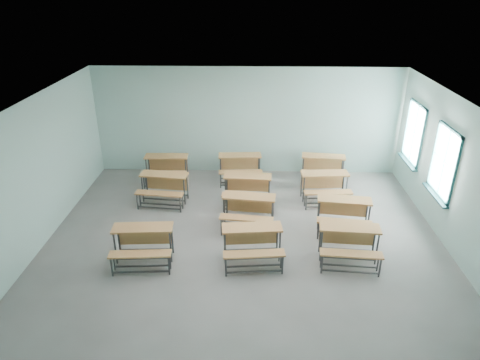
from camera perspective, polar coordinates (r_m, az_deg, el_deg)
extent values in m
cube|color=gray|center=(9.82, 0.53, -8.36)|extent=(9.00, 8.00, 0.02)
cube|color=white|center=(8.47, 0.62, 10.08)|extent=(9.00, 8.00, 0.02)
cube|color=#9EC6BD|center=(12.77, 0.97, 7.84)|extent=(9.00, 0.02, 3.20)
cube|color=#9EC6BD|center=(5.66, -0.36, -17.32)|extent=(9.00, 0.02, 3.20)
cube|color=#9EC6BD|center=(10.17, -25.76, 0.49)|extent=(0.02, 8.00, 3.20)
cube|color=#9EC6BD|center=(10.02, 27.31, -0.18)|extent=(0.02, 8.00, 3.20)
cube|color=#1C4B4E|center=(12.62, 21.62, 2.54)|extent=(0.06, 1.20, 0.06)
cube|color=#1C4B4E|center=(12.16, 22.77, 9.24)|extent=(0.06, 1.20, 0.06)
cube|color=#1C4B4E|center=(11.86, 23.04, 4.90)|extent=(0.06, 0.06, 1.60)
cube|color=#1C4B4E|center=(12.87, 21.38, 6.69)|extent=(0.06, 0.06, 1.60)
cube|color=#1C4B4E|center=(12.37, 22.18, 5.83)|extent=(0.04, 0.04, 1.48)
cube|color=#1C4B4E|center=(12.37, 22.18, 5.83)|extent=(0.04, 1.08, 0.04)
cube|color=#1C4B4E|center=(12.63, 21.40, 2.30)|extent=(0.14, 1.28, 0.04)
cube|color=white|center=(12.37, 22.29, 5.82)|extent=(0.01, 1.08, 1.48)
cube|color=#1C4B4E|center=(10.93, 24.81, -1.55)|extent=(0.06, 1.20, 0.06)
cube|color=#1C4B4E|center=(10.39, 26.34, 6.07)|extent=(0.06, 1.20, 0.06)
cube|color=#1C4B4E|center=(10.15, 26.72, 0.89)|extent=(0.06, 0.06, 1.60)
cube|color=#1C4B4E|center=(11.12, 24.49, 3.33)|extent=(0.06, 0.06, 1.60)
cube|color=#1C4B4E|center=(10.63, 25.55, 2.16)|extent=(0.04, 0.04, 1.48)
cube|color=#1C4B4E|center=(10.63, 25.55, 2.16)|extent=(0.04, 1.08, 0.04)
cube|color=#1C4B4E|center=(10.93, 24.56, -1.83)|extent=(0.14, 1.28, 0.04)
cube|color=white|center=(10.64, 25.68, 2.16)|extent=(0.01, 1.08, 1.48)
cube|color=#A7703C|center=(9.13, -12.86, -6.22)|extent=(1.27, 0.50, 0.04)
cube|color=#A7703C|center=(9.46, -12.49, -7.25)|extent=(1.18, 0.11, 0.43)
cylinder|color=#3A3D3F|center=(9.32, -16.28, -8.77)|extent=(0.04, 0.04, 0.74)
cylinder|color=#3A3D3F|center=(9.11, -9.23, -8.85)|extent=(0.04, 0.04, 0.74)
cylinder|color=#3A3D3F|center=(9.59, -15.86, -7.67)|extent=(0.04, 0.04, 0.74)
cylinder|color=#3A3D3F|center=(9.39, -9.02, -7.71)|extent=(0.04, 0.04, 0.74)
cube|color=#3A3D3F|center=(9.35, -12.64, -10.17)|extent=(1.14, 0.11, 0.03)
cube|color=#3A3D3F|center=(9.62, -12.33, -9.03)|extent=(1.14, 0.11, 0.03)
cube|color=#A7703C|center=(8.89, -13.19, -9.59)|extent=(1.26, 0.35, 0.04)
cylinder|color=#3A3D3F|center=(9.07, -16.75, -11.09)|extent=(0.04, 0.04, 0.43)
cylinder|color=#3A3D3F|center=(8.85, -9.46, -11.22)|extent=(0.04, 0.04, 0.43)
cylinder|color=#3A3D3F|center=(9.22, -16.48, -10.37)|extent=(0.04, 0.04, 0.43)
cylinder|color=#3A3D3F|center=(9.01, -9.32, -10.48)|extent=(0.04, 0.04, 0.43)
cube|color=#3A3D3F|center=(9.02, -13.07, -11.85)|extent=(1.14, 0.11, 0.03)
cube|color=#3A3D3F|center=(9.18, -12.86, -11.11)|extent=(1.14, 0.11, 0.03)
cube|color=#A7703C|center=(8.91, 1.60, -6.35)|extent=(1.28, 0.54, 0.04)
cube|color=#A7703C|center=(9.24, 1.47, -7.40)|extent=(1.18, 0.14, 0.43)
cylinder|color=#3A3D3F|center=(8.96, -2.00, -9.15)|extent=(0.04, 0.04, 0.74)
cylinder|color=#3A3D3F|center=(9.05, 5.31, -8.84)|extent=(0.04, 0.04, 0.74)
cylinder|color=#3A3D3F|center=(9.23, -2.08, -7.99)|extent=(0.04, 0.04, 0.74)
cylinder|color=#3A3D3F|center=(9.33, 5.00, -7.71)|extent=(0.04, 0.04, 0.74)
cube|color=#3A3D3F|center=(9.14, 1.65, -10.38)|extent=(1.14, 0.14, 0.03)
cube|color=#3A3D3F|center=(9.41, 1.46, -9.21)|extent=(1.14, 0.14, 0.03)
cube|color=#A7703C|center=(8.67, 1.89, -9.81)|extent=(1.26, 0.38, 0.04)
cylinder|color=#3A3D3F|center=(8.70, -1.88, -11.59)|extent=(0.04, 0.04, 0.43)
cylinder|color=#3A3D3F|center=(8.80, 5.70, -11.23)|extent=(0.04, 0.04, 0.43)
cylinder|color=#3A3D3F|center=(8.86, -1.93, -10.82)|extent=(0.04, 0.04, 0.43)
cylinder|color=#3A3D3F|center=(8.95, 5.50, -10.49)|extent=(0.04, 0.04, 0.43)
cube|color=#3A3D3F|center=(8.81, 1.92, -12.12)|extent=(1.14, 0.14, 0.03)
cube|color=#3A3D3F|center=(8.96, 1.79, -11.36)|extent=(1.14, 0.14, 0.03)
cube|color=#A7703C|center=(9.20, 14.45, -6.16)|extent=(1.27, 0.51, 0.04)
cube|color=#A7703C|center=(9.52, 14.10, -7.19)|extent=(1.18, 0.11, 0.43)
cylinder|color=#3A3D3F|center=(9.19, 10.77, -8.66)|extent=(0.04, 0.04, 0.74)
cylinder|color=#3A3D3F|center=(9.37, 17.80, -8.81)|extent=(0.04, 0.04, 0.74)
cylinder|color=#3A3D3F|center=(9.47, 10.64, -7.54)|extent=(0.04, 0.04, 0.74)
cylinder|color=#3A3D3F|center=(9.64, 17.45, -7.71)|extent=(0.04, 0.04, 0.74)
cube|color=#3A3D3F|center=(9.41, 14.14, -10.08)|extent=(1.14, 0.12, 0.03)
cube|color=#3A3D3F|center=(9.68, 13.91, -8.95)|extent=(1.14, 0.12, 0.03)
cube|color=#A7703C|center=(8.95, 14.63, -9.50)|extent=(1.26, 0.35, 0.04)
cylinder|color=#3A3D3F|center=(8.93, 10.87, -11.01)|extent=(0.04, 0.04, 0.43)
cylinder|color=#3A3D3F|center=(9.11, 18.15, -11.11)|extent=(0.04, 0.04, 0.43)
cylinder|color=#3A3D3F|center=(9.09, 10.79, -10.28)|extent=(0.04, 0.04, 0.43)
cylinder|color=#3A3D3F|center=(9.27, 17.93, -10.39)|extent=(0.04, 0.04, 0.43)
cube|color=#3A3D3F|center=(9.08, 14.46, -11.75)|extent=(1.14, 0.12, 0.03)
cube|color=#3A3D3F|center=(9.24, 14.30, -11.02)|extent=(1.14, 0.12, 0.03)
cube|color=#A7703C|center=(10.13, 1.23, -2.21)|extent=(1.28, 0.56, 0.04)
cube|color=#A7703C|center=(10.44, 1.35, -3.27)|extent=(1.18, 0.16, 0.43)
cylinder|color=#3A3D3F|center=(10.25, -2.08, -4.34)|extent=(0.04, 0.04, 0.74)
cylinder|color=#3A3D3F|center=(10.12, 4.30, -4.80)|extent=(0.04, 0.04, 0.74)
cylinder|color=#3A3D3F|center=(10.53, -1.76, -3.46)|extent=(0.04, 0.04, 0.74)
cylinder|color=#3A3D3F|center=(10.41, 4.45, -3.89)|extent=(0.04, 0.04, 0.74)
cube|color=#3A3D3F|center=(10.30, 1.08, -5.85)|extent=(1.14, 0.16, 0.03)
cube|color=#3A3D3F|center=(10.59, 1.31, -4.93)|extent=(1.14, 0.16, 0.03)
cube|color=#A7703C|center=(9.84, 0.85, -5.12)|extent=(1.26, 0.40, 0.04)
cylinder|color=#3A3D3F|center=(9.96, -2.51, -6.32)|extent=(0.04, 0.04, 0.43)
cylinder|color=#3A3D3F|center=(9.84, 4.08, -6.82)|extent=(0.04, 0.04, 0.43)
cylinder|color=#3A3D3F|center=(10.13, -2.30, -5.74)|extent=(0.04, 0.04, 0.43)
cylinder|color=#3A3D3F|center=(10.00, 4.17, -6.22)|extent=(0.04, 0.04, 0.43)
cube|color=#3A3D3F|center=(9.95, 0.76, -7.22)|extent=(1.14, 0.16, 0.03)
cube|color=#3A3D3F|center=(10.12, 0.91, -6.63)|extent=(1.14, 0.16, 0.03)
cube|color=#A7703C|center=(10.28, 13.78, -2.57)|extent=(1.29, 0.57, 0.04)
cube|color=#A7703C|center=(10.59, 13.54, -3.60)|extent=(1.17, 0.17, 0.43)
cylinder|color=#3A3D3F|center=(10.27, 10.44, -4.71)|extent=(0.04, 0.04, 0.74)
cylinder|color=#3A3D3F|center=(10.39, 16.75, -5.08)|extent=(0.04, 0.04, 0.74)
cylinder|color=#3A3D3F|center=(10.56, 10.43, -3.81)|extent=(0.04, 0.04, 0.74)
cylinder|color=#3A3D3F|center=(10.67, 16.56, -4.19)|extent=(0.04, 0.04, 0.74)
cube|color=#3A3D3F|center=(10.45, 13.46, -6.15)|extent=(1.13, 0.18, 0.03)
cube|color=#3A3D3F|center=(10.73, 13.37, -5.24)|extent=(1.13, 0.18, 0.03)
cube|color=#A7703C|center=(9.99, 13.77, -5.45)|extent=(1.27, 0.41, 0.04)
cylinder|color=#3A3D3F|center=(9.98, 10.39, -6.69)|extent=(0.04, 0.04, 0.43)
cylinder|color=#3A3D3F|center=(10.10, 16.90, -7.05)|extent=(0.04, 0.04, 0.43)
cylinder|color=#3A3D3F|center=(10.15, 10.38, -6.10)|extent=(0.04, 0.04, 0.43)
cylinder|color=#3A3D3F|center=(10.26, 16.78, -6.47)|extent=(0.04, 0.04, 0.43)
cube|color=#3A3D3F|center=(10.09, 13.59, -7.52)|extent=(1.13, 0.18, 0.03)
cube|color=#3A3D3F|center=(10.26, 13.52, -6.93)|extent=(1.13, 0.18, 0.03)
cube|color=#A7703C|center=(11.42, -10.09, 0.71)|extent=(1.28, 0.55, 0.04)
cube|color=#A7703C|center=(11.72, -9.70, -0.30)|extent=(1.18, 0.15, 0.43)
cylinder|color=#3A3D3F|center=(11.63, -12.87, -1.21)|extent=(0.04, 0.04, 0.74)
cylinder|color=#3A3D3F|center=(11.29, -7.43, -1.59)|extent=(0.04, 0.04, 0.74)
cylinder|color=#3A3D3F|center=(11.90, -12.33, -0.51)|extent=(0.04, 0.04, 0.74)
cylinder|color=#3A3D3F|center=(11.57, -7.02, -0.86)|extent=(0.04, 0.04, 0.74)
cube|color=#3A3D3F|center=(11.56, -10.09, -2.57)|extent=(1.14, 0.15, 0.03)
cube|color=#3A3D3F|center=(11.84, -9.62, -1.83)|extent=(1.14, 0.15, 0.03)
cube|color=#A7703C|center=(11.13, -10.72, -1.79)|extent=(1.26, 0.39, 0.04)
cylinder|color=#3A3D3F|center=(11.34, -13.52, -2.86)|extent=(0.04, 0.04, 0.43)
cylinder|color=#3A3D3F|center=(10.99, -7.96, -3.30)|extent=(0.04, 0.04, 0.43)
cylinder|color=#3A3D3F|center=(11.50, -13.18, -2.40)|extent=(0.04, 0.04, 0.43)
cylinder|color=#3A3D3F|center=(11.16, -7.69, -2.82)|extent=(0.04, 0.04, 0.43)
cube|color=#3A3D3F|center=(11.22, -10.73, -3.67)|extent=(1.14, 0.15, 0.03)
cube|color=#3A3D3F|center=(11.38, -10.43, -3.20)|extent=(1.14, 0.15, 0.03)
cube|color=#A7703C|center=(11.16, 1.03, 0.52)|extent=(1.26, 0.48, 0.04)
cube|color=#A7703C|center=(11.47, 1.09, -0.52)|extent=(1.18, 0.09, 0.43)
cylinder|color=#3A3D3F|center=(11.23, -1.95, -1.53)|extent=(0.04, 0.04, 0.74)
cylinder|color=#3A3D3F|center=(11.16, 3.88, -1.76)|extent=(0.04, 0.04, 0.74)
cylinder|color=#3A3D3F|center=(11.52, -1.75, -0.79)|extent=(0.04, 0.04, 0.74)
cylinder|color=#3A3D3F|center=(11.46, 3.92, -1.01)|extent=(0.04, 0.04, 0.74)
cube|color=#3A3D3F|center=(11.30, 0.95, -2.84)|extent=(1.14, 0.10, 0.03)
cube|color=#3A3D3F|center=(11.59, 1.07, -2.07)|extent=(1.14, 0.10, 0.03)
cube|color=#A7703C|center=(10.85, 0.83, -2.06)|extent=(1.26, 0.33, 0.04)
cylinder|color=#3A3D3F|center=(10.92, -2.20, -3.26)|extent=(0.04, 0.04, 0.43)
cylinder|color=#3A3D3F|center=(10.85, 3.79, -3.51)|extent=(0.04, 0.04, 0.43)
cylinder|color=#3A3D3F|center=(11.09, -2.08, -2.77)|extent=(0.04, 0.04, 0.43)
cylinder|color=#3A3D3F|center=(11.02, 3.82, -3.01)|extent=(0.04, 0.04, 0.43)
cube|color=#3A3D3F|center=(10.94, 0.78, -3.99)|extent=(1.14, 0.10, 0.03)
cube|color=#3A3D3F|center=(11.11, 0.86, -3.50)|extent=(1.14, 0.10, 0.03)
cube|color=#A7703C|center=(11.54, 11.26, 0.87)|extent=(1.27, 0.50, 0.04)
cube|color=#A7703C|center=(11.83, 10.93, -0.14)|extent=(1.18, 0.11, 0.43)
cylinder|color=#3A3D3F|center=(11.43, 8.50, -1.29)|extent=(0.04, 0.04, 0.74)
cylinder|color=#3A3D3F|center=(11.70, 13.99, -1.16)|extent=(0.04, 0.04, 0.74)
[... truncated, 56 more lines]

